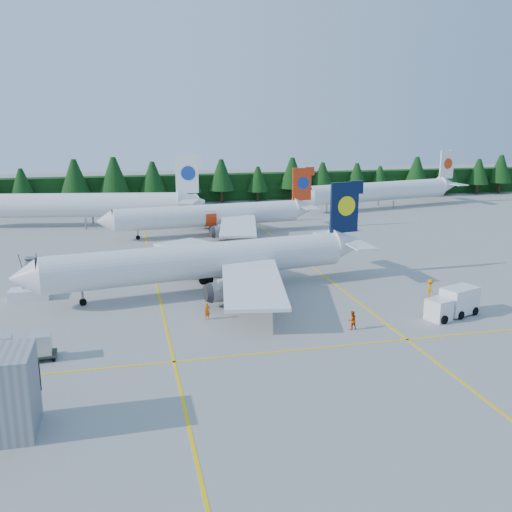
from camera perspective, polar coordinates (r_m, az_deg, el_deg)
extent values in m
plane|color=#979792|center=(54.08, 6.24, -6.55)|extent=(320.00, 320.00, 0.00)
cube|color=yellow|center=(70.36, -10.12, -1.88)|extent=(0.25, 120.00, 0.01)
cube|color=yellow|center=(74.01, 5.52, -0.95)|extent=(0.25, 120.00, 0.01)
cube|color=yellow|center=(48.86, 8.58, -8.88)|extent=(80.00, 0.25, 0.01)
cube|color=black|center=(131.83, -5.65, 6.82)|extent=(220.00, 4.00, 6.00)
cylinder|color=silver|center=(62.13, -5.63, -0.50)|extent=(32.99, 8.88, 3.86)
cone|color=silver|center=(59.80, -22.16, -2.03)|extent=(3.26, 4.23, 3.86)
cube|color=#071333|center=(68.25, 8.83, 4.82)|extent=(3.67, 0.90, 5.98)
cube|color=silver|center=(70.71, -5.27, 0.77)|extent=(11.70, 15.52, 1.09)
cylinder|color=slate|center=(68.07, -6.16, -0.93)|extent=(3.55, 2.51, 2.03)
cube|color=silver|center=(55.71, -0.35, -2.72)|extent=(8.00, 15.20, 1.09)
cylinder|color=slate|center=(57.79, -3.08, -3.53)|extent=(3.55, 2.51, 2.03)
cylinder|color=slate|center=(60.68, -16.95, -4.00)|extent=(0.23, 0.23, 1.64)
cylinder|color=silver|center=(92.89, -4.77, 4.08)|extent=(30.37, 6.74, 3.55)
cone|color=silver|center=(90.27, -14.86, 3.39)|extent=(2.85, 3.79, 3.55)
cube|color=red|center=(97.64, 4.61, 7.18)|extent=(3.39, 0.67, 5.50)
cube|color=silver|center=(100.85, -4.39, 4.54)|extent=(10.30, 14.32, 1.01)
cylinder|color=slate|center=(98.33, -5.01, 3.56)|extent=(3.20, 2.17, 1.86)
cube|color=silver|center=(86.57, -1.79, 3.06)|extent=(7.95, 14.12, 1.01)
cylinder|color=slate|center=(88.56, -3.35, 2.46)|extent=(3.20, 2.17, 1.86)
cylinder|color=slate|center=(91.20, -11.73, 2.10)|extent=(0.21, 0.21, 1.51)
cylinder|color=silver|center=(104.41, -17.54, 4.87)|extent=(35.76, 10.22, 4.19)
cube|color=silver|center=(100.78, -6.92, 8.11)|extent=(3.98, 1.04, 6.49)
cylinder|color=silver|center=(122.81, 12.18, 6.34)|extent=(33.65, 11.15, 3.95)
cone|color=silver|center=(112.64, 4.80, 5.96)|extent=(3.56, 4.46, 3.95)
cube|color=silver|center=(134.28, 18.54, 8.67)|extent=(3.74, 1.15, 6.13)
cylinder|color=slate|center=(115.86, 7.09, 4.73)|extent=(0.24, 0.24, 1.58)
cube|color=silver|center=(64.73, -21.69, -3.55)|extent=(4.13, 2.26, 1.07)
cube|color=slate|center=(66.11, -21.54, -1.66)|extent=(1.67, 3.91, 2.87)
cube|color=slate|center=(67.65, -21.36, -0.16)|extent=(1.78, 1.22, 0.12)
cube|color=white|center=(56.56, 17.80, -5.13)|extent=(2.49, 2.49, 2.04)
cube|color=black|center=(56.41, 17.84, -4.67)|extent=(2.18, 2.30, 0.87)
cube|color=white|center=(58.64, 19.65, -4.17)|extent=(4.01, 3.20, 2.53)
cube|color=#2F3426|center=(49.55, -24.02, -9.14)|extent=(2.41, 1.92, 0.15)
cube|color=silver|center=(49.23, -24.12, -8.18)|extent=(1.71, 1.67, 1.62)
cube|color=#2F3426|center=(48.73, -20.65, -9.19)|extent=(2.41, 1.92, 0.15)
cube|color=silver|center=(48.41, -20.73, -8.22)|extent=(1.71, 1.67, 1.62)
imported|color=#E85704|center=(54.29, -4.90, -5.53)|extent=(0.68, 0.56, 1.62)
imported|color=#D64104|center=(52.36, 9.58, -6.34)|extent=(0.94, 0.79, 1.75)
imported|color=orange|center=(63.24, 17.02, -3.11)|extent=(0.72, 0.93, 2.01)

